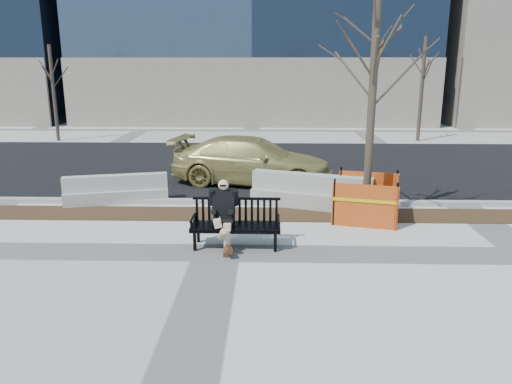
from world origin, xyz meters
TOP-DOWN VIEW (x-y plane):
  - ground at (0.00, 0.00)m, footprint 120.00×120.00m
  - mulch_strip at (0.00, 2.60)m, footprint 40.00×1.20m
  - asphalt_street at (0.00, 8.80)m, footprint 60.00×10.40m
  - curb at (0.00, 3.55)m, footprint 60.00×0.25m
  - bench at (0.36, 0.35)m, footprint 1.88×0.69m
  - seated_man at (0.11, 0.41)m, footprint 0.60×0.99m
  - tree_fence at (3.39, 2.33)m, footprint 2.70×2.70m
  - sedan at (0.51, 5.92)m, footprint 5.33×2.98m
  - jersey_barrier_left at (-3.10, 3.58)m, footprint 2.78×1.19m
  - jersey_barrier_right at (2.14, 3.28)m, footprint 3.20×1.61m
  - far_tree_left at (-9.33, 14.57)m, footprint 2.25×2.25m
  - far_tree_right at (8.32, 15.02)m, footprint 2.48×2.48m

SIDE VIEW (x-z plane):
  - ground at x=0.00m, z-range 0.00..0.00m
  - bench at x=0.36m, z-range -0.50..0.50m
  - seated_man at x=0.11m, z-range -0.69..0.69m
  - tree_fence at x=3.39m, z-range -2.79..2.79m
  - sedan at x=0.51m, z-range -0.73..0.73m
  - jersey_barrier_left at x=-3.10m, z-range -0.39..0.39m
  - jersey_barrier_right at x=2.14m, z-range -0.45..0.45m
  - far_tree_left at x=-9.33m, z-range -2.45..2.45m
  - far_tree_right at x=8.32m, z-range -2.65..2.65m
  - asphalt_street at x=0.00m, z-range 0.00..0.01m
  - mulch_strip at x=0.00m, z-range -0.01..0.01m
  - curb at x=0.00m, z-range 0.00..0.12m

